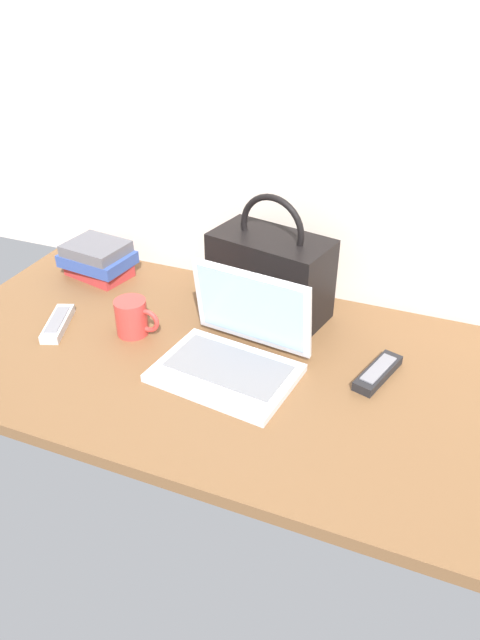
{
  "coord_description": "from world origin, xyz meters",
  "views": [
    {
      "loc": [
        0.39,
        -1.01,
        0.85
      ],
      "look_at": [
        -0.01,
        0.0,
        0.15
      ],
      "focal_mm": 32.44,
      "sensor_mm": 36.0,
      "label": 1
    }
  ],
  "objects_px": {
    "laptop": "(234,350)",
    "remote_control_far": "(378,373)",
    "handbag": "(270,274)",
    "book_stack": "(98,259)",
    "remote_control_near": "(58,323)",
    "coffee_mug": "(133,317)"
  },
  "relations": [
    {
      "from": "laptop",
      "to": "remote_control_far",
      "type": "bearing_deg",
      "value": 14.96
    },
    {
      "from": "handbag",
      "to": "book_stack",
      "type": "xyz_separation_m",
      "value": [
        -0.54,
        0.01,
        -0.06
      ]
    },
    {
      "from": "laptop",
      "to": "remote_control_near",
      "type": "height_order",
      "value": "laptop"
    },
    {
      "from": "handbag",
      "to": "book_stack",
      "type": "distance_m",
      "value": 0.54
    },
    {
      "from": "laptop",
      "to": "remote_control_far",
      "type": "xyz_separation_m",
      "value": [
        0.32,
        0.08,
        -0.03
      ]
    },
    {
      "from": "laptop",
      "to": "book_stack",
      "type": "bearing_deg",
      "value": 153.98
    },
    {
      "from": "remote_control_near",
      "to": "book_stack",
      "type": "xyz_separation_m",
      "value": [
        -0.06,
        0.28,
        0.04
      ]
    },
    {
      "from": "laptop",
      "to": "handbag",
      "type": "bearing_deg",
      "value": 90.93
    },
    {
      "from": "remote_control_far",
      "to": "book_stack",
      "type": "bearing_deg",
      "value": 168.13
    },
    {
      "from": "handbag",
      "to": "coffee_mug",
      "type": "bearing_deg",
      "value": -142.22
    },
    {
      "from": "remote_control_far",
      "to": "book_stack",
      "type": "height_order",
      "value": "book_stack"
    },
    {
      "from": "remote_control_near",
      "to": "laptop",
      "type": "bearing_deg",
      "value": 1.82
    },
    {
      "from": "remote_control_near",
      "to": "remote_control_far",
      "type": "distance_m",
      "value": 0.81
    },
    {
      "from": "remote_control_near",
      "to": "book_stack",
      "type": "relative_size",
      "value": 0.79
    },
    {
      "from": "laptop",
      "to": "coffee_mug",
      "type": "xyz_separation_m",
      "value": [
        -0.29,
        0.03,
        0.0
      ]
    },
    {
      "from": "book_stack",
      "to": "coffee_mug",
      "type": "bearing_deg",
      "value": -42.16
    },
    {
      "from": "coffee_mug",
      "to": "remote_control_near",
      "type": "xyz_separation_m",
      "value": [
        -0.2,
        -0.05,
        -0.03
      ]
    },
    {
      "from": "remote_control_far",
      "to": "book_stack",
      "type": "relative_size",
      "value": 0.79
    },
    {
      "from": "laptop",
      "to": "coffee_mug",
      "type": "bearing_deg",
      "value": 173.22
    },
    {
      "from": "remote_control_near",
      "to": "remote_control_far",
      "type": "bearing_deg",
      "value": 7.12
    },
    {
      "from": "coffee_mug",
      "to": "book_stack",
      "type": "bearing_deg",
      "value": 137.84
    },
    {
      "from": "coffee_mug",
      "to": "book_stack",
      "type": "distance_m",
      "value": 0.35
    }
  ]
}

